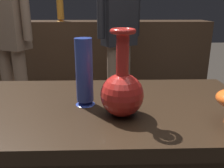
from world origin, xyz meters
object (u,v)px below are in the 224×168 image
visitor_near_left (8,29)px  shelf_vase_far_left (19,13)px  visitor_center_back (119,30)px  vase_tall_behind (84,73)px  vase_centerpiece (122,90)px  shelf_vase_left (60,9)px

visitor_near_left → shelf_vase_far_left: bearing=-52.4°
shelf_vase_far_left → visitor_center_back: bearing=-31.0°
vase_tall_behind → shelf_vase_far_left: 2.43m
vase_centerpiece → shelf_vase_far_left: shelf_vase_far_left is taller
vase_centerpiece → visitor_near_left: size_ratio=0.18×
shelf_vase_far_left → vase_tall_behind: bearing=-66.5°
visitor_near_left → vase_tall_behind: bearing=146.0°
vase_centerpiece → shelf_vase_far_left: (-1.11, 2.33, 0.19)m
shelf_vase_left → visitor_center_back: visitor_center_back is taller
shelf_vase_far_left → visitor_center_back: (1.19, -0.71, -0.13)m
visitor_center_back → shelf_vase_left: bearing=-71.3°
vase_tall_behind → vase_centerpiece: bearing=-36.9°
vase_tall_behind → visitor_near_left: 1.37m
visitor_near_left → visitor_center_back: (0.94, 0.34, -0.04)m
shelf_vase_left → visitor_near_left: size_ratio=0.18×
shelf_vase_far_left → shelf_vase_left: (0.52, -0.08, 0.05)m
vase_centerpiece → visitor_center_back: 1.62m
vase_tall_behind → visitor_near_left: (-0.72, 1.17, 0.06)m
vase_centerpiece → visitor_center_back: visitor_center_back is taller
shelf_vase_far_left → shelf_vase_left: 0.53m
vase_centerpiece → shelf_vase_left: bearing=104.7°
vase_centerpiece → shelf_vase_left: size_ratio=1.01×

